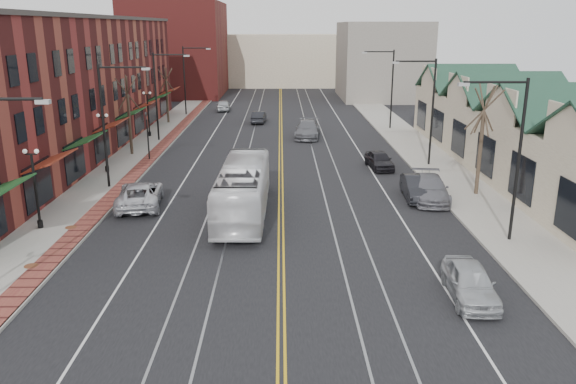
{
  "coord_description": "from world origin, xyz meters",
  "views": [
    {
      "loc": [
        0.01,
        -20.25,
        10.46
      ],
      "look_at": [
        0.38,
        8.25,
        2.0
      ],
      "focal_mm": 35.0,
      "sensor_mm": 36.0,
      "label": 1
    }
  ],
  "objects_px": {
    "parked_car_a": "(470,282)",
    "parked_car_d": "(379,160)",
    "transit_bus": "(243,189)",
    "parked_suv": "(140,194)",
    "parked_car_c": "(430,189)",
    "parked_car_b": "(417,188)"
  },
  "relations": [
    {
      "from": "parked_suv",
      "to": "parked_car_c",
      "type": "relative_size",
      "value": 1.05
    },
    {
      "from": "parked_car_a",
      "to": "parked_car_b",
      "type": "xyz_separation_m",
      "value": [
        1.04,
        13.41,
        0.02
      ]
    },
    {
      "from": "transit_bus",
      "to": "parked_car_c",
      "type": "xyz_separation_m",
      "value": [
        11.42,
        2.67,
        -0.77
      ]
    },
    {
      "from": "parked_car_c",
      "to": "parked_car_b",
      "type": "bearing_deg",
      "value": 168.34
    },
    {
      "from": "transit_bus",
      "to": "parked_car_d",
      "type": "height_order",
      "value": "transit_bus"
    },
    {
      "from": "parked_car_c",
      "to": "parked_car_d",
      "type": "height_order",
      "value": "parked_car_c"
    },
    {
      "from": "parked_suv",
      "to": "parked_car_c",
      "type": "height_order",
      "value": "parked_suv"
    },
    {
      "from": "parked_suv",
      "to": "parked_car_a",
      "type": "distance_m",
      "value": 20.05
    },
    {
      "from": "transit_bus",
      "to": "parked_car_c",
      "type": "distance_m",
      "value": 11.76
    },
    {
      "from": "parked_suv",
      "to": "transit_bus",
      "type": "bearing_deg",
      "value": 157.94
    },
    {
      "from": "parked_car_a",
      "to": "parked_car_d",
      "type": "bearing_deg",
      "value": 93.36
    },
    {
      "from": "parked_car_a",
      "to": "parked_car_b",
      "type": "relative_size",
      "value": 0.94
    },
    {
      "from": "transit_bus",
      "to": "parked_car_a",
      "type": "xyz_separation_m",
      "value": [
        9.65,
        -10.49,
        -0.81
      ]
    },
    {
      "from": "parked_car_c",
      "to": "parked_car_d",
      "type": "bearing_deg",
      "value": 109.31
    },
    {
      "from": "transit_bus",
      "to": "parked_suv",
      "type": "distance_m",
      "value": 6.57
    },
    {
      "from": "parked_car_c",
      "to": "transit_bus",
      "type": "bearing_deg",
      "value": -159.93
    },
    {
      "from": "parked_suv",
      "to": "parked_car_d",
      "type": "bearing_deg",
      "value": -157.86
    },
    {
      "from": "transit_bus",
      "to": "parked_suv",
      "type": "xyz_separation_m",
      "value": [
        -6.32,
        1.63,
        -0.76
      ]
    },
    {
      "from": "transit_bus",
      "to": "parked_car_a",
      "type": "relative_size",
      "value": 2.62
    },
    {
      "from": "parked_car_b",
      "to": "parked_car_c",
      "type": "distance_m",
      "value": 0.78
    },
    {
      "from": "parked_car_a",
      "to": "parked_car_c",
      "type": "xyz_separation_m",
      "value": [
        1.78,
        13.16,
        0.04
      ]
    },
    {
      "from": "transit_bus",
      "to": "parked_car_d",
      "type": "xyz_separation_m",
      "value": [
        9.65,
        10.76,
        -0.83
      ]
    }
  ]
}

